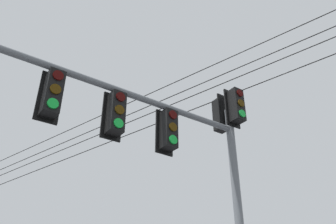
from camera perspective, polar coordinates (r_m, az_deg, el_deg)
The scene contains 2 objects.
signal_mast_assembly at distance 7.82m, azimuth 2.30°, elevation -4.92°, with size 6.15×1.10×6.58m.
overhead_wire_span at distance 10.35m, azimuth 3.15°, elevation 2.96°, with size 11.07×25.02×1.97m.
Camera 1 is at (5.81, 5.59, 1.46)m, focal length 37.89 mm.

